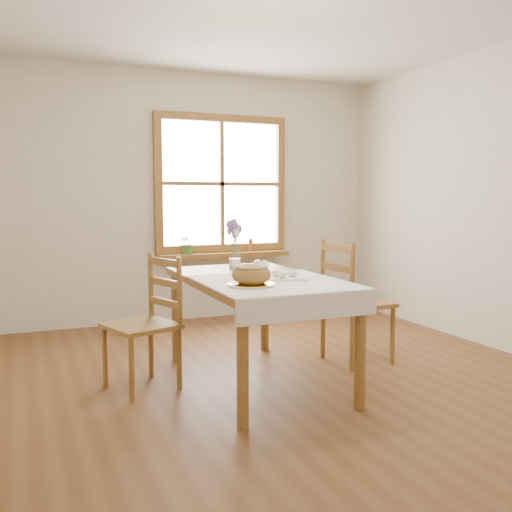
{
  "coord_description": "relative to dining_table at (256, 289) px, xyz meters",
  "views": [
    {
      "loc": [
        -1.53,
        -3.37,
        1.32
      ],
      "look_at": [
        0.0,
        0.3,
        0.9
      ],
      "focal_mm": 40.0,
      "sensor_mm": 36.0,
      "label": 1
    }
  ],
  "objects": [
    {
      "name": "flower_vase",
      "position": [
        -0.04,
        0.32,
        0.13
      ],
      "size": [
        0.09,
        0.09,
        0.09
      ],
      "primitive_type": "cylinder",
      "rotation": [
        0.0,
        0.0,
        0.06
      ],
      "color": "silver",
      "rests_on": "dining_table"
    },
    {
      "name": "chair_left",
      "position": [
        -0.79,
        0.14,
        -0.21
      ],
      "size": [
        0.56,
        0.55,
        0.91
      ],
      "primitive_type": null,
      "rotation": [
        0.0,
        0.0,
        -1.24
      ],
      "color": "olive",
      "rests_on": "ground"
    },
    {
      "name": "amber_bottle",
      "position": [
        0.81,
        2.1,
        0.12
      ],
      "size": [
        0.06,
        0.06,
        0.15
      ],
      "primitive_type": "cylinder",
      "rotation": [
        0.0,
        0.0,
        0.29
      ],
      "color": "#A6641E",
      "rests_on": "window_sill"
    },
    {
      "name": "bread_loaf",
      "position": [
        -0.2,
        -0.41,
        0.18
      ],
      "size": [
        0.25,
        0.25,
        0.14
      ],
      "primitive_type": "ellipsoid",
      "color": "olive",
      "rests_on": "bread_plate"
    },
    {
      "name": "window",
      "position": [
        0.5,
        2.17,
        0.79
      ],
      "size": [
        1.46,
        0.08,
        1.46
      ],
      "color": "olive",
      "rests_on": "ground"
    },
    {
      "name": "table_linen",
      "position": [
        0.0,
        -0.3,
        0.09
      ],
      "size": [
        0.91,
        0.99,
        0.01
      ],
      "primitive_type": "cube",
      "color": "white",
      "rests_on": "dining_table"
    },
    {
      "name": "room_walls",
      "position": [
        0.0,
        -0.3,
        1.04
      ],
      "size": [
        4.6,
        5.1,
        2.65
      ],
      "color": "beige",
      "rests_on": "ground"
    },
    {
      "name": "eggs",
      "position": [
        0.14,
        -0.21,
        0.13
      ],
      "size": [
        0.27,
        0.26,
        0.05
      ],
      "primitive_type": null,
      "rotation": [
        0.0,
        0.0,
        -0.38
      ],
      "color": "silver",
      "rests_on": "egg_napkin"
    },
    {
      "name": "lavender_bouquet",
      "position": [
        -0.04,
        0.32,
        0.32
      ],
      "size": [
        0.15,
        0.15,
        0.28
      ],
      "primitive_type": null,
      "color": "#6C5292",
      "rests_on": "flower_vase"
    },
    {
      "name": "egg_napkin",
      "position": [
        0.14,
        -0.21,
        0.1
      ],
      "size": [
        0.35,
        0.33,
        0.01
      ],
      "primitive_type": "cube",
      "rotation": [
        0.0,
        0.0,
        -0.38
      ],
      "color": "white",
      "rests_on": "table_linen"
    },
    {
      "name": "salt_shaker",
      "position": [
        0.06,
        0.11,
        0.15
      ],
      "size": [
        0.06,
        0.06,
        0.1
      ],
      "primitive_type": "cylinder",
      "rotation": [
        0.0,
        0.0,
        -0.16
      ],
      "color": "silver",
      "rests_on": "table_linen"
    },
    {
      "name": "ground",
      "position": [
        0.0,
        -0.3,
        -0.66
      ],
      "size": [
        5.0,
        5.0,
        0.0
      ],
      "primitive_type": "plane",
      "color": "brown",
      "rests_on": "ground"
    },
    {
      "name": "window_sill",
      "position": [
        0.5,
        2.1,
        0.03
      ],
      "size": [
        1.46,
        0.2,
        0.05
      ],
      "color": "olive",
      "rests_on": "ground"
    },
    {
      "name": "bread_plate",
      "position": [
        -0.2,
        -0.41,
        0.1
      ],
      "size": [
        0.35,
        0.35,
        0.02
      ],
      "primitive_type": "cylinder",
      "rotation": [
        0.0,
        0.0,
        0.27
      ],
      "color": "silver",
      "rests_on": "table_linen"
    },
    {
      "name": "potted_plant",
      "position": [
        0.1,
        2.1,
        0.14
      ],
      "size": [
        0.2,
        0.23,
        0.18
      ],
      "primitive_type": "imported",
      "rotation": [
        0.0,
        0.0,
        0.01
      ],
      "color": "#3A7D32",
      "rests_on": "window_sill"
    },
    {
      "name": "dining_table",
      "position": [
        0.0,
        0.0,
        0.0
      ],
      "size": [
        0.9,
        1.6,
        0.75
      ],
      "color": "olive",
      "rests_on": "ground"
    },
    {
      "name": "pepper_shaker",
      "position": [
        0.09,
        0.05,
        0.14
      ],
      "size": [
        0.06,
        0.06,
        0.1
      ],
      "primitive_type": "cylinder",
      "rotation": [
        0.0,
        0.0,
        0.15
      ],
      "color": "silver",
      "rests_on": "table_linen"
    },
    {
      "name": "chair_right",
      "position": [
        0.93,
        0.14,
        -0.18
      ],
      "size": [
        0.51,
        0.49,
        0.97
      ],
      "primitive_type": null,
      "rotation": [
        0.0,
        0.0,
        1.66
      ],
      "color": "olive",
      "rests_on": "ground"
    }
  ]
}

